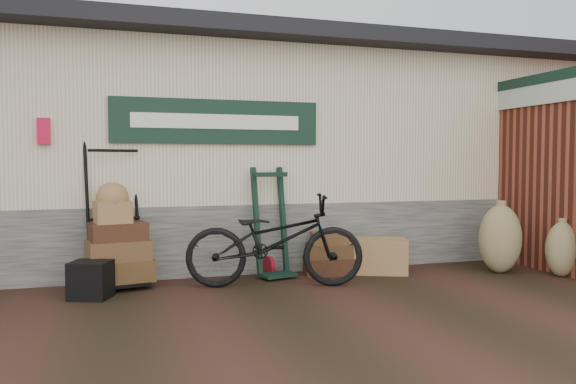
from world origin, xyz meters
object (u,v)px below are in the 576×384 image
object	(u,v)px
porter_trolley	(114,209)
suitcase_stack	(329,253)
green_barrow	(272,222)
wicker_hamper	(379,256)
black_trunk	(91,280)
bicycle	(275,235)

from	to	relation	value
porter_trolley	suitcase_stack	bearing A→B (deg)	-13.88
green_barrow	wicker_hamper	bearing A→B (deg)	-21.31
suitcase_stack	wicker_hamper	world-z (taller)	suitcase_stack
green_barrow	black_trunk	size ratio (longest dim) A/B	3.47
green_barrow	suitcase_stack	world-z (taller)	green_barrow
black_trunk	bicycle	bearing A→B (deg)	-0.87
porter_trolley	wicker_hamper	world-z (taller)	porter_trolley
bicycle	suitcase_stack	bearing A→B (deg)	-45.80
porter_trolley	suitcase_stack	distance (m)	2.72
suitcase_stack	bicycle	size ratio (longest dim) A/B	0.30
porter_trolley	green_barrow	bearing A→B (deg)	-13.29
suitcase_stack	bicycle	world-z (taller)	bicycle
wicker_hamper	black_trunk	xyz separation A→B (m)	(-3.55, -0.35, -0.03)
wicker_hamper	bicycle	size ratio (longest dim) A/B	0.34
green_barrow	bicycle	size ratio (longest dim) A/B	0.67
wicker_hamper	black_trunk	size ratio (longest dim) A/B	1.74
suitcase_stack	black_trunk	bearing A→B (deg)	-170.57
wicker_hamper	bicycle	bearing A→B (deg)	-166.08
porter_trolley	wicker_hamper	bearing A→B (deg)	-15.59
porter_trolley	wicker_hamper	distance (m)	3.39
porter_trolley	black_trunk	world-z (taller)	porter_trolley
porter_trolley	suitcase_stack	xyz separation A→B (m)	(2.64, -0.13, -0.63)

